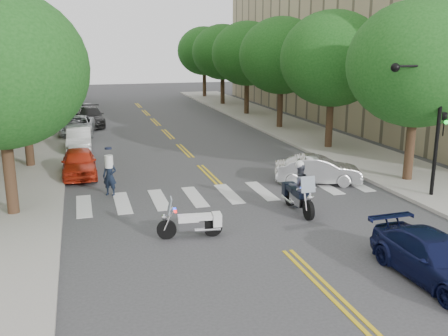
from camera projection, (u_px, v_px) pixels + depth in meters
name	position (u px, v px, depth m)	size (l,w,h in m)	color
ground	(287.00, 251.00, 16.02)	(140.00, 140.00, 0.00)	#38383A
sidewalk_left	(30.00, 140.00, 33.90)	(5.00, 60.00, 0.15)	#9E9991
sidewalk_right	(288.00, 127.00, 39.06)	(5.00, 60.00, 0.15)	#9E9991
tree_l_1	(21.00, 62.00, 25.31)	(6.40, 6.40, 8.45)	#382316
tree_l_2	(33.00, 58.00, 32.76)	(6.40, 6.40, 8.45)	#382316
tree_l_3	(41.00, 55.00, 40.21)	(6.40, 6.40, 8.45)	#382316
tree_l_4	(46.00, 53.00, 47.66)	(6.40, 6.40, 8.45)	#382316
tree_l_5	(50.00, 52.00, 55.11)	(6.40, 6.40, 8.45)	#382316
tree_r_0	(418.00, 64.00, 22.64)	(6.40, 6.40, 8.45)	#382316
tree_r_1	(333.00, 59.00, 30.09)	(6.40, 6.40, 8.45)	#382316
tree_r_2	(281.00, 56.00, 37.54)	(6.40, 6.40, 8.45)	#382316
tree_r_3	(247.00, 54.00, 44.99)	(6.40, 6.40, 8.45)	#382316
tree_r_4	(223.00, 52.00, 52.44)	(6.40, 6.40, 8.45)	#382316
tree_r_5	(204.00, 51.00, 59.89)	(6.40, 6.40, 8.45)	#382316
traffic_signal_pole	(430.00, 112.00, 20.46)	(2.82, 0.42, 6.00)	black
motorcycle_police	(298.00, 189.00, 19.55)	(0.87, 2.57, 2.09)	black
motorcycle_parked	(196.00, 223.00, 17.05)	(2.26, 0.64, 1.46)	black
officer_standing	(110.00, 176.00, 21.68)	(0.63, 0.41, 1.72)	black
convertible	(318.00, 170.00, 23.54)	(1.40, 4.02, 1.32)	silver
sedan_blue	(435.00, 258.00, 13.91)	(1.80, 4.43, 1.28)	#0E133B
parked_car_a	(79.00, 163.00, 24.84)	(1.64, 4.09, 1.39)	red
parked_car_b	(79.00, 139.00, 30.92)	(1.43, 4.11, 1.36)	white
parked_car_c	(78.00, 126.00, 36.02)	(2.26, 4.90, 1.36)	#A9ACB1
parked_car_d	(90.00, 117.00, 39.90)	(2.10, 5.17, 1.50)	black
parked_car_e	(87.00, 109.00, 45.45)	(1.42, 3.53, 1.20)	#99999E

